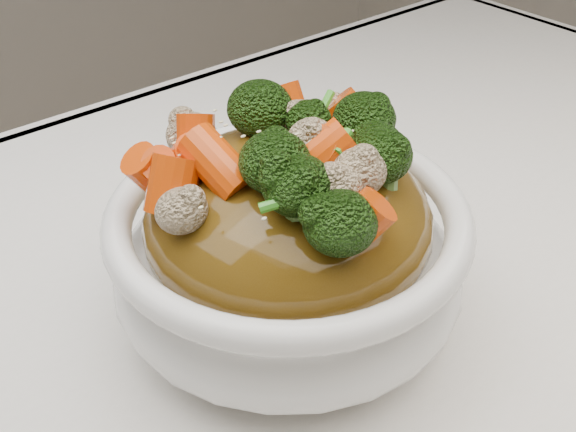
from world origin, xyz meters
TOP-DOWN VIEW (x-y plane):
  - tablecloth at (0.00, 0.00)m, footprint 1.20×0.80m
  - bowl at (-0.04, 0.03)m, footprint 0.26×0.26m
  - sauce_base at (-0.04, 0.03)m, footprint 0.21×0.21m
  - carrots at (-0.04, 0.03)m, footprint 0.21×0.21m
  - broccoli at (-0.04, 0.03)m, footprint 0.21×0.21m
  - cauliflower at (-0.04, 0.03)m, footprint 0.21×0.21m
  - scallions at (-0.04, 0.03)m, footprint 0.16×0.16m
  - sesame_seeds at (-0.04, 0.03)m, footprint 0.19×0.19m

SIDE VIEW (x-z plane):
  - tablecloth at x=0.00m, z-range 0.71..0.75m
  - bowl at x=-0.04m, z-range 0.75..0.84m
  - sauce_base at x=-0.04m, z-range 0.78..0.88m
  - cauliflower at x=-0.04m, z-range 0.87..0.91m
  - broccoli at x=-0.04m, z-range 0.87..0.92m
  - carrots at x=-0.04m, z-range 0.87..0.92m
  - scallions at x=-0.04m, z-range 0.88..0.91m
  - sesame_seeds at x=-0.04m, z-range 0.89..0.90m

